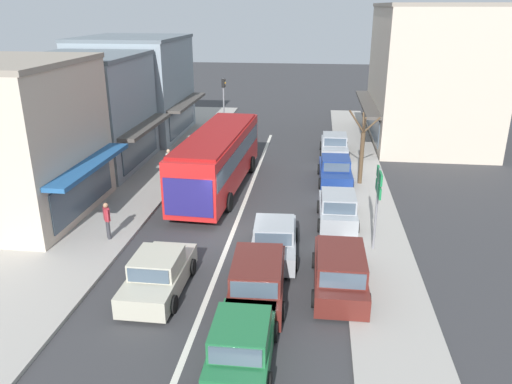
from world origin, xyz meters
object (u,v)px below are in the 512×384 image
object	(u,v)px
street_tree_right	(362,151)
pedestrian_browsing_midblock	(107,218)
sedan_queue_far_back	(159,274)
parked_sedan_kerb_third	(335,171)
pedestrian_with_handbag_near	(169,161)
parked_hatchback_kerb_second	(338,209)
traffic_light_downstreet	(224,96)
hatchback_adjacent_lane_lead	(242,344)
city_bus	(218,157)
parked_wagon_kerb_front	(340,270)
parked_sedan_kerb_rear	(334,146)
directional_road_sign	(378,190)
sedan_adjacent_lane_trail	(274,240)
wagon_behind_bus_near	(258,278)

from	to	relation	value
street_tree_right	pedestrian_browsing_midblock	size ratio (longest dim) A/B	2.61
pedestrian_browsing_midblock	street_tree_right	bearing A→B (deg)	37.61
sedan_queue_far_back	parked_sedan_kerb_third	xyz separation A→B (m)	(6.44, 12.62, 0.00)
parked_sedan_kerb_third	pedestrian_with_handbag_near	bearing A→B (deg)	-176.36
pedestrian_with_handbag_near	parked_hatchback_kerb_second	bearing A→B (deg)	-29.06
parked_hatchback_kerb_second	traffic_light_downstreet	size ratio (longest dim) A/B	0.89
parked_hatchback_kerb_second	hatchback_adjacent_lane_lead	bearing A→B (deg)	-105.99
city_bus	parked_wagon_kerb_front	size ratio (longest dim) A/B	2.43
parked_sedan_kerb_rear	pedestrian_with_handbag_near	bearing A→B (deg)	-147.87
sedan_queue_far_back	street_tree_right	bearing A→B (deg)	57.39
directional_road_sign	pedestrian_browsing_midblock	xyz separation A→B (m)	(-11.15, -0.42, -1.64)
city_bus	sedan_queue_far_back	size ratio (longest dim) A/B	2.60
parked_hatchback_kerb_second	parked_sedan_kerb_third	size ratio (longest dim) A/B	0.88
hatchback_adjacent_lane_lead	street_tree_right	world-z (taller)	street_tree_right
city_bus	parked_hatchback_kerb_second	size ratio (longest dim) A/B	2.94
city_bus	hatchback_adjacent_lane_lead	world-z (taller)	city_bus
sedan_queue_far_back	parked_sedan_kerb_rear	world-z (taller)	same
parked_sedan_kerb_third	traffic_light_downstreet	world-z (taller)	traffic_light_downstreet
sedan_adjacent_lane_trail	parked_sedan_kerb_third	xyz separation A→B (m)	(2.66, 9.38, 0.00)
parked_sedan_kerb_rear	parked_sedan_kerb_third	bearing A→B (deg)	-90.85
traffic_light_downstreet	street_tree_right	distance (m)	15.33
hatchback_adjacent_lane_lead	directional_road_sign	xyz separation A→B (m)	(4.32, 7.52, 1.99)
parked_sedan_kerb_third	pedestrian_browsing_midblock	world-z (taller)	pedestrian_browsing_midblock
directional_road_sign	sedan_queue_far_back	bearing A→B (deg)	-152.64
hatchback_adjacent_lane_lead	pedestrian_browsing_midblock	bearing A→B (deg)	133.90
traffic_light_downstreet	street_tree_right	size ratio (longest dim) A/B	0.99
traffic_light_downstreet	parked_sedan_kerb_third	bearing A→B (deg)	-52.96
hatchback_adjacent_lane_lead	parked_sedan_kerb_rear	world-z (taller)	hatchback_adjacent_lane_lead
traffic_light_downstreet	pedestrian_with_handbag_near	bearing A→B (deg)	-95.08
pedestrian_with_handbag_near	parked_wagon_kerb_front	bearing A→B (deg)	-49.62
city_bus	directional_road_sign	world-z (taller)	directional_road_sign
directional_road_sign	pedestrian_browsing_midblock	size ratio (longest dim) A/B	2.21
pedestrian_with_handbag_near	parked_sedan_kerb_third	bearing A→B (deg)	3.64
parked_sedan_kerb_rear	traffic_light_downstreet	xyz separation A→B (m)	(-8.59, 5.83, 2.19)
pedestrian_browsing_midblock	hatchback_adjacent_lane_lead	bearing A→B (deg)	-46.10
sedan_queue_far_back	pedestrian_with_handbag_near	bearing A→B (deg)	104.59
hatchback_adjacent_lane_lead	directional_road_sign	world-z (taller)	directional_road_sign
parked_sedan_kerb_third	directional_road_sign	world-z (taller)	directional_road_sign
sedan_adjacent_lane_trail	street_tree_right	bearing A→B (deg)	65.78
sedan_queue_far_back	traffic_light_downstreet	xyz separation A→B (m)	(-2.07, 23.90, 2.19)
sedan_queue_far_back	directional_road_sign	bearing A→B (deg)	27.36
directional_road_sign	street_tree_right	distance (m)	8.22
hatchback_adjacent_lane_lead	wagon_behind_bus_near	xyz separation A→B (m)	(0.02, 3.51, 0.04)
parked_hatchback_kerb_second	directional_road_sign	bearing A→B (deg)	-62.53
directional_road_sign	traffic_light_downstreet	bearing A→B (deg)	116.41
street_tree_right	pedestrian_with_handbag_near	world-z (taller)	street_tree_right
hatchback_adjacent_lane_lead	wagon_behind_bus_near	bearing A→B (deg)	89.69
sedan_adjacent_lane_trail	parked_hatchback_kerb_second	xyz separation A→B (m)	(2.62, 3.48, 0.05)
city_bus	wagon_behind_bus_near	distance (m)	11.13
city_bus	parked_sedan_kerb_third	bearing A→B (deg)	18.02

